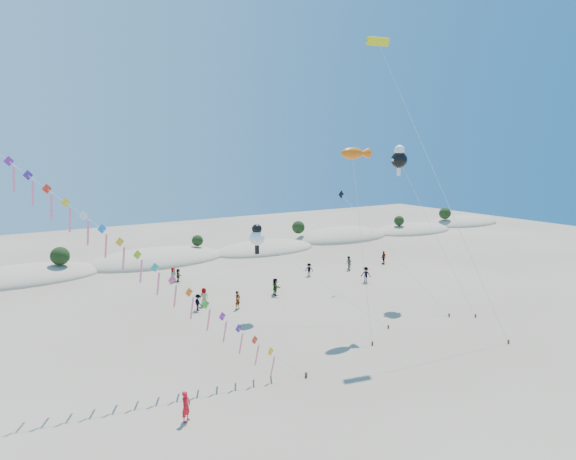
{
  "coord_description": "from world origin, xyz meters",
  "views": [
    {
      "loc": [
        -18.52,
        -18.18,
        14.81
      ],
      "look_at": [
        1.55,
        14.0,
        8.55
      ],
      "focal_mm": 30.0,
      "sensor_mm": 36.0,
      "label": 1
    }
  ],
  "objects": [
    {
      "name": "beachgoers",
      "position": [
        8.0,
        26.23,
        0.85
      ],
      "size": [
        28.79,
        13.4,
        1.8
      ],
      "color": "slate",
      "rests_on": "ground"
    },
    {
      "name": "fish_kite",
      "position": [
        8.08,
        13.73,
        14.57
      ],
      "size": [
        3.99,
        6.15,
        15.11
      ],
      "color": "#3F2D1E",
      "rests_on": "ground"
    },
    {
      "name": "kite_train",
      "position": [
        -14.99,
        13.6,
        11.94
      ],
      "size": [
        25.29,
        13.61,
        23.05
      ],
      "color": "#3F2D1E",
      "rests_on": "ground"
    },
    {
      "name": "cartoon_kite_high",
      "position": [
        16.67,
        17.18,
        14.08
      ],
      "size": [
        2.09,
        10.04,
        15.39
      ],
      "color": "#3F2D1E",
      "rests_on": "ground"
    },
    {
      "name": "parafoil_kite",
      "position": [
        9.29,
        12.14,
        22.73
      ],
      "size": [
        6.74,
        10.1,
        23.84
      ],
      "color": "#3F2D1E",
      "rests_on": "ground"
    },
    {
      "name": "cartoon_kite_low",
      "position": [
        1.58,
        19.28,
        7.23
      ],
      "size": [
        8.28,
        9.89,
        8.35
      ],
      "color": "#3F2D1E",
      "rests_on": "ground"
    },
    {
      "name": "ground",
      "position": [
        0.0,
        0.0,
        0.0
      ],
      "size": [
        160.0,
        160.0,
        0.0
      ],
      "primitive_type": "plane",
      "color": "#806F58",
      "rests_on": "ground"
    },
    {
      "name": "dark_kite",
      "position": [
        14.66,
        18.88,
        6.97
      ],
      "size": [
        2.22,
        13.97,
        10.57
      ],
      "color": "#3F2D1E",
      "rests_on": "ground"
    },
    {
      "name": "dune_ridge",
      "position": [
        1.06,
        45.14,
        0.11
      ],
      "size": [
        145.3,
        11.49,
        5.57
      ],
      "color": "tan",
      "rests_on": "ground"
    },
    {
      "name": "flyer_foreground",
      "position": [
        -10.3,
        5.65,
        0.88
      ],
      "size": [
        0.77,
        0.72,
        1.76
      ],
      "primitive_type": "imported",
      "rotation": [
        0.0,
        0.0,
        0.63
      ],
      "color": "red",
      "rests_on": "ground"
    }
  ]
}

